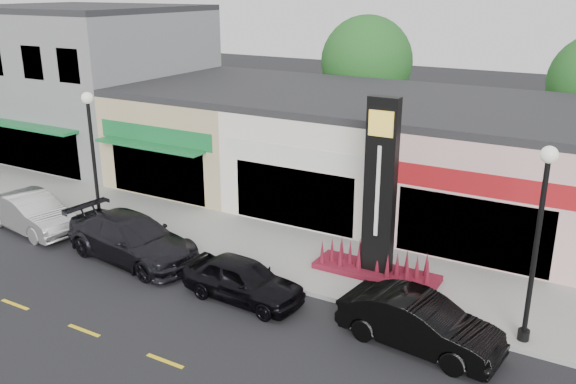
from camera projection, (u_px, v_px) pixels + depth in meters
The scene contains 15 objects.
ground at pixel (231, 311), 18.45m from camera, with size 120.00×120.00×0.00m, color black.
sidewalk at pixel (300, 256), 22.00m from camera, with size 52.00×4.30×0.15m, color gray.
curb at pixel (267, 281), 20.15m from camera, with size 52.00×0.20×0.15m, color gray.
building_grey_2story at pixel (86, 81), 35.01m from camera, with size 12.00×10.95×8.30m.
shop_beige at pixel (221, 129), 31.09m from camera, with size 7.00×10.85×4.80m.
shop_cream at pixel (346, 146), 27.81m from camera, with size 7.00×10.01×4.80m.
shop_pink_w at pixel (505, 167), 24.51m from camera, with size 7.00×10.01×4.80m.
tree_rear_west at pixel (367, 62), 34.67m from camera, with size 5.20×5.20×7.83m.
lamp_west_near at pixel (93, 148), 23.14m from camera, with size 0.44×0.44×5.47m.
lamp_east_near at pixel (539, 227), 15.62m from camera, with size 0.44×0.44×5.47m.
pylon_sign at pixel (379, 215), 19.75m from camera, with size 4.20×1.30×6.00m.
car_white_van at pixel (32, 213), 24.25m from camera, with size 4.65×1.62×1.53m, color silver.
car_dark_sedan at pixel (132, 238), 21.69m from camera, with size 5.53×2.25×1.60m, color black.
car_black_sedan at pixel (243, 280), 18.92m from camera, with size 4.02×1.62×1.37m, color black.
car_black_conv at pixel (419, 323), 16.41m from camera, with size 4.44×1.55×1.46m, color black.
Camera 1 is at (9.61, -13.28, 9.36)m, focal length 38.00 mm.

